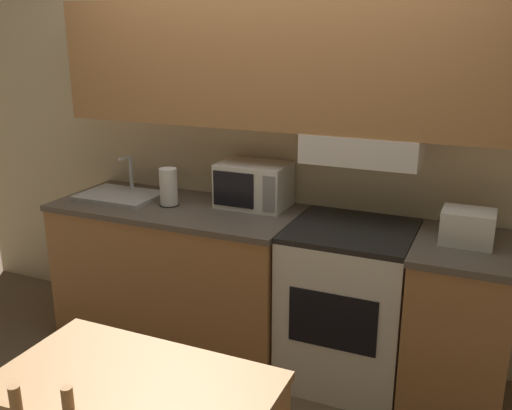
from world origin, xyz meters
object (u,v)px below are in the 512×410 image
stove_range (348,304)px  microwave (254,185)px  sink_basin (120,195)px  paper_towel_roll (169,187)px  toaster (468,227)px

stove_range → microwave: size_ratio=2.19×
sink_basin → paper_towel_roll: (0.38, -0.02, 0.10)m
toaster → paper_towel_roll: bearing=-178.8°
microwave → toaster: size_ratio=1.57×
stove_range → sink_basin: bearing=-179.5°
stove_range → microwave: bearing=166.3°
toaster → paper_towel_roll: 1.73m
toaster → sink_basin: 2.12m
paper_towel_roll → toaster: bearing=1.2°
toaster → sink_basin: bearing=-179.5°
paper_towel_roll → sink_basin: bearing=177.2°
stove_range → toaster: 0.80m
stove_range → paper_towel_roll: bearing=-178.4°
toaster → stove_range: bearing=-179.5°
stove_range → sink_basin: size_ratio=1.84×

